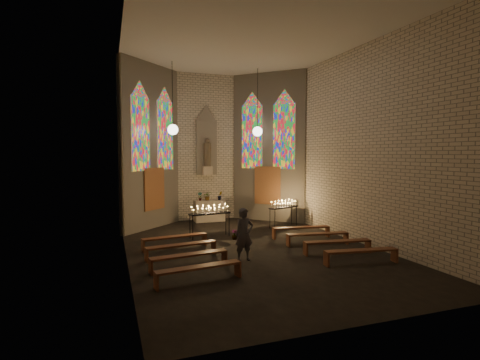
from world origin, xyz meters
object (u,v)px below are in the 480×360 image
altar (209,211)px  aisle_flower_pot (234,235)px  votive_stand_left (210,211)px  votive_stand_right (284,205)px  visitor (244,234)px

altar → aisle_flower_pot: (-0.08, -4.00, -0.32)m
altar → votive_stand_left: size_ratio=0.86×
votive_stand_right → visitor: visitor is taller
votive_stand_right → visitor: bearing=-151.1°
votive_stand_right → votive_stand_left: bearing=170.9°
altar → aisle_flower_pot: bearing=-91.2°
votive_stand_right → visitor: 5.43m
visitor → altar: bearing=79.3°
aisle_flower_pot → votive_stand_right: votive_stand_right is taller
altar → votive_stand_left: votive_stand_left is taller
votive_stand_left → aisle_flower_pot: bearing=-49.9°
votive_stand_left → altar: bearing=67.6°
altar → votive_stand_right: bearing=-42.5°
altar → votive_stand_left: bearing=-104.4°
aisle_flower_pot → altar: bearing=88.8°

